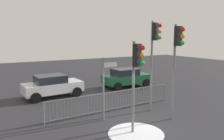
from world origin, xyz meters
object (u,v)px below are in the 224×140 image
Objects in this scene: traffic_light_mid_right at (137,67)px; traffic_light_mid_left at (154,46)px; car_white_mid at (52,86)px; traffic_light_rear_right at (177,51)px; car_green_trailing at (126,77)px; direction_sign_post at (104,86)px.

traffic_light_mid_left is at bearing -161.81° from traffic_light_mid_right.
traffic_light_mid_right is 3.11m from traffic_light_mid_left.
traffic_light_mid_left is 1.23× the size of car_white_mid.
traffic_light_mid_left is at bearing -91.59° from traffic_light_rear_right.
car_green_trailing is (4.49, 7.49, -2.02)m from traffic_light_mid_right.
traffic_light_mid_left reaches higher than traffic_light_rear_right.
traffic_light_mid_right is 0.98× the size of car_white_mid.
car_white_mid is at bearing -97.08° from traffic_light_mid_right.
direction_sign_post reaches higher than car_green_trailing.
traffic_light_mid_left is 3.40m from direction_sign_post.
traffic_light_rear_right is at bearing -105.92° from car_green_trailing.
direction_sign_post is 5.67m from car_white_mid.
traffic_light_rear_right is 7.90m from car_green_trailing.
direction_sign_post is at bearing -131.99° from car_green_trailing.
car_white_mid is (-1.03, 5.50, -0.93)m from direction_sign_post.
direction_sign_post is 7.50m from car_green_trailing.
traffic_light_mid_right is at bearing -82.39° from car_white_mid.
traffic_light_mid_left is 1.58× the size of direction_sign_post.
traffic_light_rear_right reaches higher than direction_sign_post.
traffic_light_mid_right is 2.25m from direction_sign_post.
traffic_light_mid_right is at bearing 12.70° from traffic_light_mid_left.
direction_sign_post is at bearing -95.37° from traffic_light_mid_right.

